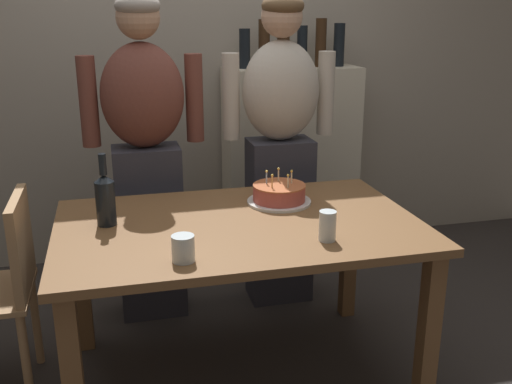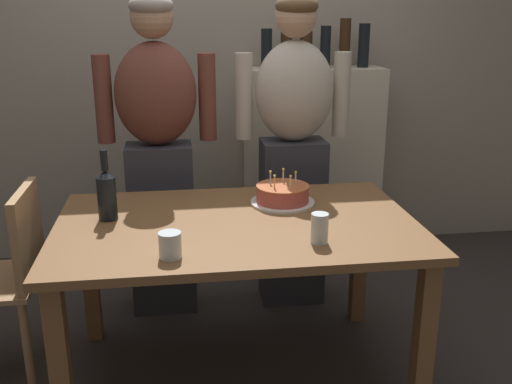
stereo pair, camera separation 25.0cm
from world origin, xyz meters
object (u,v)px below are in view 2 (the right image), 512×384
water_glass_near (320,228)px  water_glass_far (170,245)px  birthday_cake (283,195)px  person_woman_cardigan (293,149)px  wine_bottle (107,193)px  person_man_bearded (159,153)px  dining_chair (8,269)px

water_glass_near → water_glass_far: 0.56m
birthday_cake → person_woman_cardigan: (0.15, 0.50, 0.09)m
water_glass_far → wine_bottle: bearing=120.6°
water_glass_near → water_glass_far: size_ratio=1.23×
person_man_bearded → dining_chair: size_ratio=1.90×
water_glass_near → person_woman_cardigan: person_woman_cardigan is taller
water_glass_near → wine_bottle: (-0.82, 0.38, 0.06)m
water_glass_far → person_man_bearded: person_man_bearded is taller
wine_bottle → person_woman_cardigan: 1.09m
wine_bottle → dining_chair: size_ratio=0.34×
birthday_cake → person_woman_cardigan: size_ratio=0.18×
person_man_bearded → birthday_cake: bearing=138.3°
birthday_cake → water_glass_near: size_ratio=2.48×
water_glass_far → person_man_bearded: (-0.05, 1.04, 0.09)m
person_woman_cardigan → dining_chair: bearing=22.2°
birthday_cake → person_man_bearded: person_man_bearded is taller
wine_bottle → dining_chair: wine_bottle is taller
water_glass_far → dining_chair: (-0.71, 0.48, -0.27)m
birthday_cake → dining_chair: bearing=-177.4°
water_glass_near → wine_bottle: size_ratio=0.39×
person_woman_cardigan → birthday_cake: bearing=73.4°
person_man_bearded → person_woman_cardigan: (0.71, 0.00, 0.00)m
birthday_cake → dining_chair: birthday_cake is taller
water_glass_far → person_woman_cardigan: bearing=57.7°
birthday_cake → wine_bottle: 0.78m
water_glass_near → person_man_bearded: 1.16m
dining_chair → birthday_cake: bearing=92.6°
birthday_cake → dining_chair: (-1.21, -0.06, -0.27)m
wine_bottle → person_woman_cardigan: bearing=33.2°
birthday_cake → person_woman_cardigan: person_woman_cardigan is taller
birthday_cake → wine_bottle: size_ratio=0.98×
water_glass_far → person_woman_cardigan: size_ratio=0.06×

